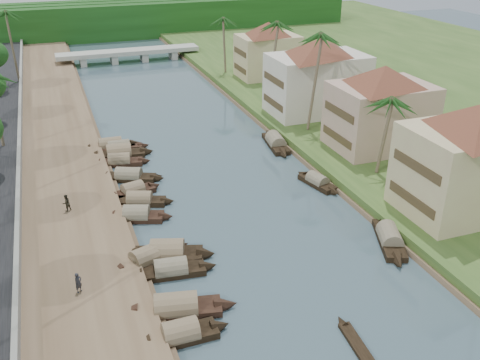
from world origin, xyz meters
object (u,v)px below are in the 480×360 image
object	(u,v)px
building_near	(473,157)
sampan_1	(181,335)
bridge	(129,53)
person_near	(78,283)

from	to	relation	value
building_near	sampan_1	xyz separation A→B (m)	(-28.93, -6.74, -5.97)
bridge	building_near	world-z (taller)	building_near
building_near	sampan_1	distance (m)	30.30
bridge	building_near	xyz separation A→B (m)	(18.99, -74.00, 4.66)
bridge	person_near	bearing A→B (deg)	-102.12
bridge	person_near	size ratio (longest dim) A/B	17.30
bridge	person_near	world-z (taller)	person_near
sampan_1	person_near	size ratio (longest dim) A/B	4.36
sampan_1	bridge	bearing A→B (deg)	82.82
person_near	sampan_1	bearing A→B (deg)	-84.71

